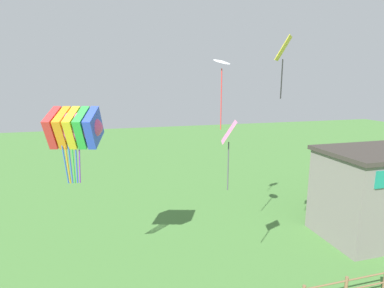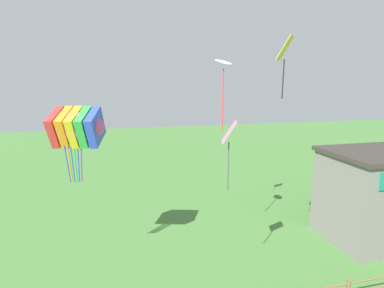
{
  "view_description": "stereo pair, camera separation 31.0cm",
  "coord_description": "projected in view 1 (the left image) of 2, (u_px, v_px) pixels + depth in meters",
  "views": [
    {
      "loc": [
        -3.0,
        -2.13,
        9.11
      ],
      "look_at": [
        0.0,
        8.89,
        6.78
      ],
      "focal_mm": 28.0,
      "sensor_mm": 36.0,
      "label": 1
    },
    {
      "loc": [
        -2.7,
        -2.2,
        9.11
      ],
      "look_at": [
        0.0,
        8.89,
        6.78
      ],
      "focal_mm": 28.0,
      "sensor_mm": 36.0,
      "label": 2
    }
  ],
  "objects": [
    {
      "name": "kite_yellow_diamond",
      "position": [
        283.0,
        54.0,
        12.14
      ],
      "size": [
        0.92,
        0.95,
        2.5
      ],
      "color": "yellow"
    },
    {
      "name": "kite_white_delta",
      "position": [
        222.0,
        67.0,
        13.58
      ],
      "size": [
        1.08,
        1.07,
        3.28
      ],
      "color": "white"
    },
    {
      "name": "kite_rainbow_parafoil",
      "position": [
        75.0,
        128.0,
        12.82
      ],
      "size": [
        2.8,
        2.34,
        3.34
      ],
      "color": "#E54C8C"
    },
    {
      "name": "kite_pink_diamond",
      "position": [
        229.0,
        141.0,
        11.67
      ],
      "size": [
        0.74,
        0.86,
        2.81
      ],
      "color": "pink"
    }
  ]
}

